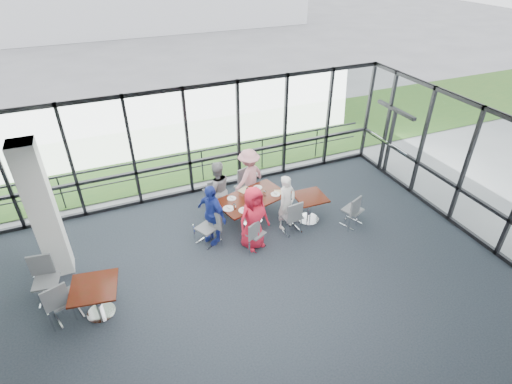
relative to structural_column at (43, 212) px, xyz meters
name	(u,v)px	position (x,y,z in m)	size (l,w,h in m)	color
floor	(258,316)	(3.60, -3.00, -1.61)	(12.00, 10.00, 0.02)	#1C242C
ceiling	(259,180)	(3.60, -3.00, 1.60)	(12.00, 10.00, 0.04)	white
curtain_wall_back	(188,143)	(3.60, 2.00, 0.00)	(12.00, 0.10, 3.20)	white
curtain_wall_right	(500,187)	(9.60, -3.00, 0.00)	(0.10, 10.00, 3.20)	white
exit_door	(390,143)	(9.60, 0.75, -0.55)	(0.12, 1.60, 2.10)	black
structural_column	(43,212)	(0.00, 0.00, 0.00)	(0.50, 0.50, 3.20)	white
apron	(159,129)	(3.60, 7.00, -1.62)	(80.00, 70.00, 0.02)	slate
grass_strip	(170,150)	(3.60, 5.00, -1.59)	(80.00, 5.00, 0.01)	#265521
guard_rail	(186,168)	(3.60, 2.60, -1.10)	(0.06, 0.06, 12.00)	#2D2D33
main_table	(252,202)	(4.68, -0.01, -0.99)	(2.00, 1.43, 0.75)	#3E1B0B
side_table_left	(95,291)	(0.70, -1.70, -0.96)	(1.01, 1.01, 0.75)	#3E1B0B
side_table_right	(310,201)	(6.11, -0.54, -0.98)	(0.79, 0.79, 0.75)	#3E1B0B
diner_near_left	(254,218)	(4.35, -0.94, -0.77)	(0.81, 0.53, 1.65)	red
diner_near_right	(287,203)	(5.42, -0.56, -0.85)	(0.55, 0.40, 1.50)	white
diner_far_left	(217,190)	(3.96, 0.62, -0.80)	(0.78, 0.48, 1.60)	gray
diner_far_right	(249,177)	(4.97, 0.87, -0.78)	(1.06, 0.55, 1.65)	pink
diner_end	(212,214)	(3.50, -0.37, -0.80)	(0.94, 0.51, 1.60)	#1F3196
chair_main_nl	(255,233)	(4.36, -1.01, -1.18)	(0.41, 0.41, 0.84)	slate
chair_main_nr	(292,216)	(5.46, -0.79, -1.13)	(0.46, 0.46, 0.94)	slate
chair_main_fl	(216,199)	(3.95, 0.76, -1.17)	(0.42, 0.42, 0.85)	slate
chair_main_fr	(245,187)	(4.86, 0.95, -1.13)	(0.46, 0.46, 0.94)	slate
chair_main_end	(207,228)	(3.34, -0.42, -1.14)	(0.45, 0.45, 0.92)	slate
chair_spare_la	(63,299)	(0.10, -1.53, -1.10)	(0.49, 0.49, 1.00)	slate
chair_spare_lb	(46,281)	(-0.21, -0.90, -1.10)	(0.49, 0.49, 1.00)	slate
chair_spare_r	(353,210)	(7.05, -1.15, -1.14)	(0.45, 0.45, 0.91)	slate
plate_nl	(244,210)	(4.30, -0.47, -0.84)	(0.28, 0.28, 0.01)	white
plate_nr	(275,194)	(5.32, -0.11, -0.84)	(0.25, 0.25, 0.01)	white
plate_fl	(232,198)	(4.19, 0.14, -0.84)	(0.23, 0.23, 0.01)	white
plate_fr	(258,187)	(5.02, 0.37, -0.84)	(0.24, 0.24, 0.01)	white
plate_end	(228,209)	(3.97, -0.25, -0.84)	(0.29, 0.29, 0.01)	white
tumbler_a	(249,203)	(4.49, -0.30, -0.78)	(0.07, 0.07, 0.14)	white
tumbler_b	(265,194)	(5.03, -0.06, -0.78)	(0.07, 0.07, 0.13)	white
tumbler_c	(248,191)	(4.67, 0.23, -0.77)	(0.08, 0.08, 0.15)	white
tumbler_d	(235,207)	(4.11, -0.31, -0.78)	(0.07, 0.07, 0.14)	white
menu_a	(255,207)	(4.61, -0.42, -0.85)	(0.28, 0.19, 0.00)	silver
menu_b	(280,192)	(5.48, -0.05, -0.85)	(0.30, 0.21, 0.00)	silver
menu_c	(245,190)	(4.66, 0.41, -0.85)	(0.33, 0.23, 0.00)	silver
condiment_caddy	(251,196)	(4.71, 0.05, -0.83)	(0.10, 0.07, 0.04)	black
ketchup_bottle	(250,194)	(4.65, 0.03, -0.76)	(0.06, 0.06, 0.18)	#AC3316
green_bottle	(251,193)	(4.71, 0.07, -0.75)	(0.05, 0.05, 0.20)	#247032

